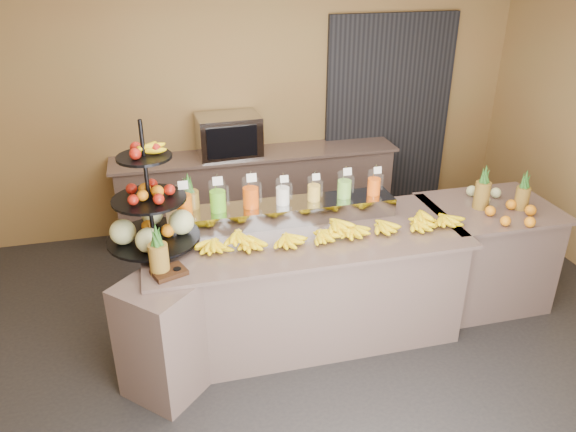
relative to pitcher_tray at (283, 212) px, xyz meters
name	(u,v)px	position (x,y,z in m)	size (l,w,h in m)	color
ground	(314,353)	(0.11, -0.58, -1.01)	(6.00, 6.00, 0.00)	black
room_envelope	(313,98)	(0.30, 0.21, 0.87)	(6.04, 5.02, 2.82)	olive
buffet_counter	(292,289)	(0.00, -0.32, -0.54)	(2.75, 1.25, 0.93)	gray
right_counter	(484,253)	(1.81, -0.18, -0.54)	(1.08, 0.88, 0.93)	gray
back_ledge	(257,192)	(0.11, 1.67, -0.54)	(3.10, 0.55, 0.93)	gray
pitcher_tray	(283,212)	(0.00, 0.00, 0.00)	(1.85, 0.30, 0.15)	gray
juice_pitcher_orange_a	(184,202)	(-0.78, 0.00, 0.18)	(0.13, 0.13, 0.31)	silver
juice_pitcher_green	(218,198)	(-0.52, 0.00, 0.18)	(0.13, 0.14, 0.32)	silver
juice_pitcher_orange_b	(251,195)	(-0.26, 0.00, 0.18)	(0.13, 0.14, 0.32)	silver
juice_pitcher_milk	(283,193)	(0.00, 0.00, 0.17)	(0.11, 0.12, 0.27)	silver
juice_pitcher_lemon	(314,190)	(0.26, 0.00, 0.16)	(0.11, 0.11, 0.26)	silver
juice_pitcher_lime	(344,186)	(0.52, 0.00, 0.17)	(0.12, 0.12, 0.29)	silver
juice_pitcher_orange_c	(374,184)	(0.78, 0.00, 0.17)	(0.11, 0.12, 0.27)	silver
banana_heap	(335,228)	(0.33, -0.35, -0.01)	(2.10, 0.19, 0.17)	#FFEC0C
fruit_stand	(158,215)	(-0.98, -0.16, 0.17)	(0.72, 0.72, 0.97)	black
condiment_caddy	(169,272)	(-0.95, -0.61, -0.06)	(0.22, 0.17, 0.03)	black
pineapple_left_a	(159,256)	(-1.01, -0.59, 0.07)	(0.13, 0.13, 0.39)	brown
pineapple_left_b	(190,205)	(-0.73, 0.11, 0.10)	(0.15, 0.15, 0.45)	brown
right_fruit_pile	(506,205)	(1.84, -0.32, 0.00)	(0.45, 0.43, 0.24)	brown
oven_warmer	(229,135)	(-0.18, 1.67, 0.14)	(0.65, 0.45, 0.43)	gray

